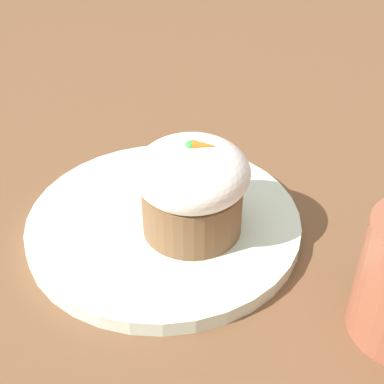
# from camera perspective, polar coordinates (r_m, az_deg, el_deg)

# --- Properties ---
(ground_plane) EXTENTS (4.00, 4.00, 0.00)m
(ground_plane) POSITION_cam_1_polar(r_m,az_deg,el_deg) (0.53, -2.97, -3.85)
(ground_plane) COLOR brown
(dessert_plate) EXTENTS (0.27, 0.27, 0.01)m
(dessert_plate) POSITION_cam_1_polar(r_m,az_deg,el_deg) (0.53, -3.00, -3.23)
(dessert_plate) COLOR silver
(dessert_plate) RESTS_ON ground_plane
(carrot_cake) EXTENTS (0.10, 0.10, 0.10)m
(carrot_cake) POSITION_cam_1_polar(r_m,az_deg,el_deg) (0.48, 0.00, 0.55)
(carrot_cake) COLOR brown
(carrot_cake) RESTS_ON dessert_plate
(spoon) EXTENTS (0.09, 0.08, 0.01)m
(spoon) POSITION_cam_1_polar(r_m,az_deg,el_deg) (0.55, -5.37, 0.14)
(spoon) COLOR silver
(spoon) RESTS_ON dessert_plate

